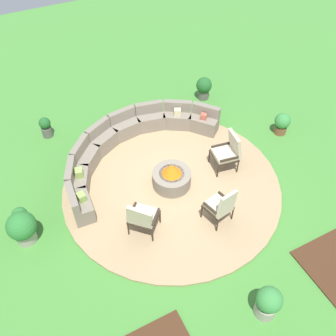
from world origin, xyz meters
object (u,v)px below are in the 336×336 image
(lounge_chair_back_left, at_px, (228,151))
(potted_plant_5, at_px, (268,302))
(curved_stone_bench, at_px, (128,143))
(potted_plant_2, at_px, (22,228))
(lounge_chair_front_right, at_px, (221,206))
(potted_plant_3, at_px, (282,123))
(potted_plant_4, at_px, (21,218))
(potted_plant_0, at_px, (204,87))
(lounge_chair_front_left, at_px, (142,217))
(potted_plant_1, at_px, (46,127))
(fire_pit, at_px, (172,177))

(lounge_chair_back_left, bearing_deg, potted_plant_5, 166.84)
(curved_stone_bench, xyz_separation_m, potted_plant_2, (-3.07, -1.52, 0.09))
(lounge_chair_front_right, bearing_deg, potted_plant_3, 15.87)
(lounge_chair_back_left, height_order, potted_plant_4, lounge_chair_back_left)
(curved_stone_bench, height_order, lounge_chair_front_right, lounge_chair_front_right)
(potted_plant_0, distance_m, potted_plant_2, 6.77)
(potted_plant_2, height_order, potted_plant_4, potted_plant_2)
(lounge_chair_front_left, xyz_separation_m, potted_plant_2, (-2.36, 1.00, -0.13))
(curved_stone_bench, relative_size, potted_plant_1, 7.52)
(curved_stone_bench, height_order, potted_plant_5, curved_stone_bench)
(potted_plant_2, bearing_deg, potted_plant_4, 86.05)
(potted_plant_0, distance_m, potted_plant_5, 6.94)
(fire_pit, bearing_deg, curved_stone_bench, 107.66)
(lounge_chair_front_left, xyz_separation_m, potted_plant_3, (4.91, 1.34, -0.24))
(fire_pit, xyz_separation_m, potted_plant_2, (-3.57, 0.04, 0.14))
(potted_plant_0, distance_m, potted_plant_1, 4.90)
(potted_plant_5, bearing_deg, potted_plant_0, 68.96)
(lounge_chair_front_right, bearing_deg, lounge_chair_back_left, 37.88)
(lounge_chair_front_left, distance_m, lounge_chair_front_right, 1.74)
(lounge_chair_front_right, height_order, potted_plant_3, lounge_chair_front_right)
(lounge_chair_front_right, distance_m, potted_plant_0, 4.80)
(potted_plant_0, bearing_deg, fire_pit, -132.57)
(potted_plant_5, bearing_deg, lounge_chair_back_left, 67.93)
(lounge_chair_front_right, distance_m, potted_plant_1, 5.49)
(potted_plant_0, height_order, potted_plant_4, potted_plant_0)
(lounge_chair_front_left, height_order, lounge_chair_back_left, lounge_chair_back_left)
(lounge_chair_front_right, distance_m, potted_plant_2, 4.31)
(lounge_chair_back_left, relative_size, potted_plant_2, 1.26)
(potted_plant_0, relative_size, potted_plant_4, 1.12)
(curved_stone_bench, distance_m, lounge_chair_back_left, 2.64)
(fire_pit, height_order, lounge_chair_back_left, lounge_chair_back_left)
(potted_plant_1, xyz_separation_m, potted_plant_4, (-1.27, -2.89, 0.03))
(potted_plant_3, bearing_deg, potted_plant_2, -177.33)
(lounge_chair_front_left, xyz_separation_m, lounge_chair_back_left, (2.76, 0.87, 0.01))
(fire_pit, xyz_separation_m, lounge_chair_front_right, (0.46, -1.47, 0.28))
(potted_plant_3, bearing_deg, potted_plant_5, -131.77)
(potted_plant_3, bearing_deg, curved_stone_bench, 164.34)
(curved_stone_bench, xyz_separation_m, potted_plant_5, (0.60, -5.21, 0.05))
(fire_pit, xyz_separation_m, potted_plant_0, (2.60, 2.83, 0.09))
(potted_plant_2, bearing_deg, potted_plant_1, 68.25)
(fire_pit, xyz_separation_m, potted_plant_5, (0.11, -3.65, 0.10))
(potted_plant_2, bearing_deg, lounge_chair_front_right, -20.56)
(fire_pit, distance_m, potted_plant_4, 3.57)
(fire_pit, bearing_deg, lounge_chair_back_left, -3.40)
(potted_plant_1, bearing_deg, potted_plant_5, -71.02)
(lounge_chair_back_left, bearing_deg, curved_stone_bench, 60.00)
(potted_plant_4, xyz_separation_m, potted_plant_5, (3.65, -4.04, 0.07))
(fire_pit, xyz_separation_m, lounge_chair_front_left, (-1.21, -0.96, 0.28))
(potted_plant_0, bearing_deg, potted_plant_1, 174.69)
(curved_stone_bench, distance_m, potted_plant_2, 3.43)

